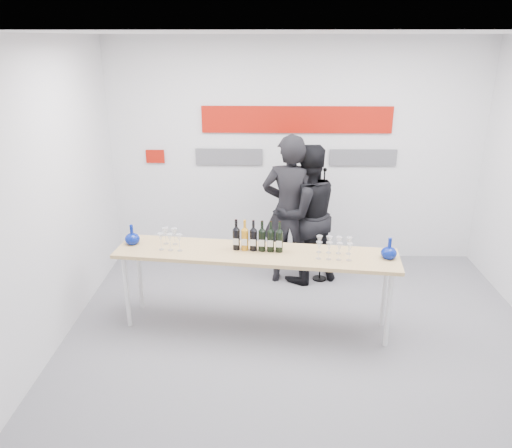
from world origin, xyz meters
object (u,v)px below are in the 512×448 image
presenter_right (306,215)px  tasting_table (256,258)px  mic_stand (321,247)px  presenter_left (290,211)px

presenter_right → tasting_table: bearing=39.6°
tasting_table → mic_stand: mic_stand is taller
presenter_left → presenter_right: bearing=-162.4°
mic_stand → presenter_left: bearing=-162.8°
tasting_table → presenter_left: size_ratio=1.56×
presenter_right → presenter_left: bearing=-12.2°
presenter_left → presenter_right: (0.20, 0.04, -0.07)m
presenter_right → mic_stand: bearing=153.0°
tasting_table → presenter_left: 1.18m
presenter_left → presenter_right: 0.22m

